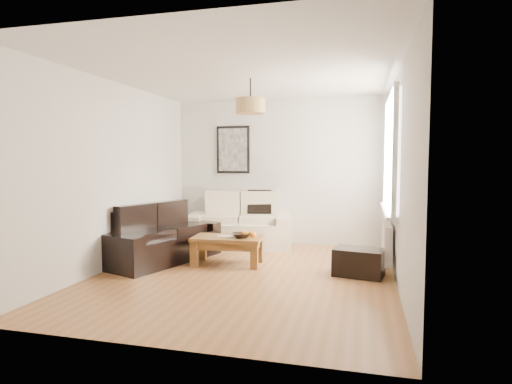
% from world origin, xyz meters
% --- Properties ---
extents(floor, '(4.50, 4.50, 0.00)m').
position_xyz_m(floor, '(0.00, 0.00, 0.00)').
color(floor, brown).
rests_on(floor, ground).
extents(ceiling, '(3.80, 4.50, 0.00)m').
position_xyz_m(ceiling, '(0.00, 0.00, 2.60)').
color(ceiling, white).
rests_on(ceiling, floor).
extents(wall_back, '(3.80, 0.04, 2.60)m').
position_xyz_m(wall_back, '(0.00, 2.25, 1.30)').
color(wall_back, silver).
rests_on(wall_back, floor).
extents(wall_front, '(3.80, 0.04, 2.60)m').
position_xyz_m(wall_front, '(0.00, -2.25, 1.30)').
color(wall_front, silver).
rests_on(wall_front, floor).
extents(wall_left, '(0.04, 4.50, 2.60)m').
position_xyz_m(wall_left, '(-1.90, 0.00, 1.30)').
color(wall_left, silver).
rests_on(wall_left, floor).
extents(wall_right, '(0.04, 4.50, 2.60)m').
position_xyz_m(wall_right, '(1.90, 0.00, 1.30)').
color(wall_right, silver).
rests_on(wall_right, floor).
extents(window_bay, '(0.14, 1.90, 1.60)m').
position_xyz_m(window_bay, '(1.86, 0.80, 1.60)').
color(window_bay, white).
rests_on(window_bay, wall_right).
extents(radiator, '(0.10, 0.90, 0.52)m').
position_xyz_m(radiator, '(1.82, 0.80, 0.38)').
color(radiator, white).
rests_on(radiator, wall_right).
extents(poster, '(0.62, 0.04, 0.87)m').
position_xyz_m(poster, '(-0.85, 2.22, 1.70)').
color(poster, black).
rests_on(poster, wall_back).
extents(pendant_shade, '(0.40, 0.40, 0.20)m').
position_xyz_m(pendant_shade, '(0.00, 0.30, 2.23)').
color(pendant_shade, tan).
rests_on(pendant_shade, ceiling).
extents(loveseat_cream, '(1.94, 1.31, 0.89)m').
position_xyz_m(loveseat_cream, '(-0.59, 1.78, 0.44)').
color(loveseat_cream, beige).
rests_on(loveseat_cream, floor).
extents(sofa_leather, '(1.41, 1.99, 0.78)m').
position_xyz_m(sofa_leather, '(-1.43, 0.45, 0.39)').
color(sofa_leather, black).
rests_on(sofa_leather, floor).
extents(coffee_table, '(1.03, 0.61, 0.40)m').
position_xyz_m(coffee_table, '(-0.40, 0.48, 0.20)').
color(coffee_table, brown).
rests_on(coffee_table, floor).
extents(ottoman, '(0.69, 0.51, 0.36)m').
position_xyz_m(ottoman, '(1.45, 0.33, 0.18)').
color(ottoman, black).
rests_on(ottoman, floor).
extents(cushion_left, '(0.39, 0.15, 0.38)m').
position_xyz_m(cushion_left, '(-0.89, 2.00, 0.74)').
color(cushion_left, black).
rests_on(cushion_left, loveseat_cream).
extents(cushion_right, '(0.44, 0.21, 0.42)m').
position_xyz_m(cushion_right, '(-0.29, 2.00, 0.76)').
color(cushion_right, black).
rests_on(cushion_right, loveseat_cream).
extents(fruit_bowl, '(0.35, 0.35, 0.07)m').
position_xyz_m(fruit_bowl, '(-0.18, 0.45, 0.44)').
color(fruit_bowl, black).
rests_on(fruit_bowl, coffee_table).
extents(orange_a, '(0.09, 0.09, 0.08)m').
position_xyz_m(orange_a, '(-0.12, 0.57, 0.44)').
color(orange_a, orange).
rests_on(orange_a, fruit_bowl).
extents(orange_b, '(0.11, 0.11, 0.09)m').
position_xyz_m(orange_b, '(-0.02, 0.53, 0.44)').
color(orange_b, orange).
rests_on(orange_b, fruit_bowl).
extents(orange_c, '(0.10, 0.10, 0.08)m').
position_xyz_m(orange_c, '(-0.18, 0.59, 0.44)').
color(orange_c, '#FD6015').
rests_on(orange_c, fruit_bowl).
extents(papers, '(0.22, 0.16, 0.01)m').
position_xyz_m(papers, '(-0.44, 0.52, 0.41)').
color(papers, silver).
rests_on(papers, coffee_table).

